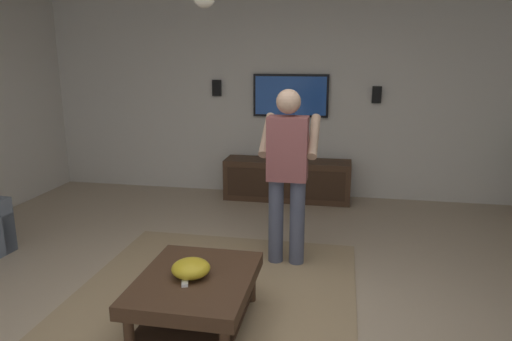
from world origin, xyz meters
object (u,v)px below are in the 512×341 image
(tv, at_px, (291,96))
(wall_speaker_left, at_px, (377,95))
(wall_speaker_right, at_px, (217,88))
(vase_round, at_px, (288,152))
(remote_white, at_px, (185,281))
(coffee_table, at_px, (196,290))
(person_standing, at_px, (288,167))
(bowl, at_px, (191,268))
(media_console, at_px, (287,180))

(tv, height_order, wall_speaker_left, tv)
(wall_speaker_left, relative_size, wall_speaker_right, 1.00)
(vase_round, relative_size, wall_speaker_right, 1.00)
(remote_white, bearing_deg, tv, 158.03)
(tv, xyz_separation_m, wall_speaker_left, (0.01, -1.13, 0.03))
(tv, height_order, wall_speaker_right, tv)
(tv, bearing_deg, coffee_table, -4.36)
(tv, relative_size, wall_speaker_right, 4.65)
(person_standing, height_order, vase_round, person_standing)
(person_standing, relative_size, remote_white, 10.93)
(person_standing, xyz_separation_m, bowl, (-1.22, 0.53, -0.47))
(tv, bearing_deg, media_console, 0.00)
(media_console, distance_m, person_standing, 2.11)
(wall_speaker_left, bearing_deg, tv, 90.66)
(coffee_table, bearing_deg, remote_white, 157.40)
(bowl, bearing_deg, remote_white, 172.75)
(remote_white, bearing_deg, wall_speaker_right, 174.62)
(bowl, distance_m, wall_speaker_left, 3.87)
(person_standing, height_order, bowl, person_standing)
(remote_white, xyz_separation_m, wall_speaker_left, (3.56, -1.44, 1.01))
(vase_round, height_order, wall_speaker_left, wall_speaker_left)
(media_console, relative_size, remote_white, 11.33)
(person_standing, relative_size, wall_speaker_left, 7.45)
(tv, height_order, bowl, tv)
(person_standing, xyz_separation_m, remote_white, (-1.31, 0.54, -0.52))
(media_console, xyz_separation_m, remote_white, (-3.30, 0.30, 0.14))
(media_console, distance_m, vase_round, 0.39)
(media_console, xyz_separation_m, wall_speaker_right, (0.25, 1.04, 1.21))
(tv, distance_m, person_standing, 2.29)
(coffee_table, relative_size, wall_speaker_right, 4.55)
(coffee_table, bearing_deg, bowl, 101.62)
(bowl, bearing_deg, vase_round, -5.32)
(person_standing, relative_size, vase_round, 7.45)
(tv, distance_m, bowl, 3.59)
(wall_speaker_left, height_order, wall_speaker_right, wall_speaker_right)
(coffee_table, distance_m, vase_round, 3.24)
(tv, relative_size, person_standing, 0.62)
(tv, relative_size, vase_round, 4.65)
(coffee_table, bearing_deg, media_console, -4.69)
(media_console, relative_size, vase_round, 7.73)
(coffee_table, bearing_deg, wall_speaker_right, 12.67)
(person_standing, bearing_deg, wall_speaker_left, -21.34)
(tv, height_order, vase_round, tv)
(person_standing, distance_m, vase_round, 2.03)
(media_console, height_order, wall_speaker_left, wall_speaker_left)
(wall_speaker_right, bearing_deg, vase_round, -103.52)
(person_standing, xyz_separation_m, wall_speaker_left, (2.24, -0.90, 0.49))
(vase_round, relative_size, wall_speaker_left, 1.00)
(vase_round, bearing_deg, media_console, 107.69)
(vase_round, distance_m, wall_speaker_right, 1.36)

